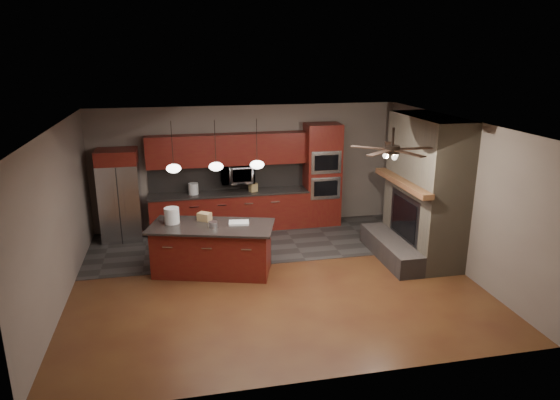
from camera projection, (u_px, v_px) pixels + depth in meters
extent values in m
plane|color=#58371A|center=(273.00, 278.00, 9.07)|extent=(7.00, 7.00, 0.00)
cube|color=white|center=(272.00, 124.00, 8.26)|extent=(7.00, 6.00, 0.02)
cube|color=#706359|center=(248.00, 167.00, 11.48)|extent=(7.00, 0.02, 2.80)
cube|color=#706359|center=(455.00, 193.00, 9.36)|extent=(0.02, 6.00, 2.80)
cube|color=#706359|center=(58.00, 218.00, 7.98)|extent=(0.02, 6.00, 2.80)
cube|color=#322F2D|center=(257.00, 242.00, 10.76)|extent=(7.00, 2.40, 0.01)
cube|color=#6A5F4C|center=(426.00, 189.00, 9.65)|extent=(0.80, 2.00, 2.80)
cube|color=#443B38|center=(390.00, 249.00, 9.87)|extent=(0.50, 2.00, 0.40)
cube|color=#2D2D30|center=(405.00, 218.00, 9.74)|extent=(0.05, 1.20, 0.95)
cube|color=black|center=(404.00, 218.00, 9.74)|extent=(0.02, 1.00, 0.75)
cube|color=brown|center=(402.00, 183.00, 9.51)|extent=(0.22, 2.10, 0.10)
cube|color=#5C1E11|center=(230.00, 212.00, 11.38)|extent=(3.55, 0.60, 0.86)
cube|color=black|center=(229.00, 193.00, 11.25)|extent=(3.59, 0.64, 0.04)
cube|color=black|center=(227.00, 176.00, 11.42)|extent=(3.55, 0.03, 0.60)
cube|color=#5C1E11|center=(227.00, 150.00, 11.09)|extent=(3.55, 0.35, 0.70)
cube|color=#5C1E11|center=(322.00, 175.00, 11.59)|extent=(0.80, 0.60, 2.38)
cube|color=silver|center=(326.00, 188.00, 11.38)|extent=(0.70, 0.03, 0.52)
cube|color=black|center=(326.00, 188.00, 11.36)|extent=(0.55, 0.02, 0.35)
cube|color=silver|center=(326.00, 163.00, 11.20)|extent=(0.70, 0.03, 0.52)
cube|color=black|center=(327.00, 163.00, 11.18)|extent=(0.55, 0.02, 0.35)
imported|color=silver|center=(237.00, 174.00, 11.22)|extent=(0.73, 0.41, 0.50)
cube|color=silver|center=(121.00, 202.00, 10.73)|extent=(0.84, 0.72, 1.68)
cube|color=#2D2D30|center=(119.00, 207.00, 10.38)|extent=(0.02, 0.02, 1.66)
cube|color=silver|center=(114.00, 205.00, 10.34)|extent=(0.03, 0.03, 0.84)
cube|color=silver|center=(124.00, 204.00, 10.38)|extent=(0.03, 0.03, 0.84)
cube|color=#5C1E11|center=(116.00, 157.00, 10.44)|extent=(0.84, 0.72, 0.30)
cube|color=#5C1E11|center=(212.00, 250.00, 9.20)|extent=(2.25, 1.42, 0.88)
cube|color=black|center=(211.00, 226.00, 9.06)|extent=(2.44, 1.61, 0.04)
cylinder|color=silver|center=(172.00, 216.00, 9.13)|extent=(0.33, 0.33, 0.29)
cylinder|color=#BDBCC2|center=(213.00, 225.00, 8.94)|extent=(0.16, 0.16, 0.11)
cube|color=white|center=(239.00, 223.00, 9.14)|extent=(0.39, 0.30, 0.04)
cube|color=tan|center=(204.00, 217.00, 9.30)|extent=(0.29, 0.28, 0.15)
cylinder|color=silver|center=(193.00, 189.00, 11.06)|extent=(0.26, 0.26, 0.25)
cube|color=#A48C55|center=(253.00, 187.00, 11.28)|extent=(0.21, 0.19, 0.19)
cylinder|color=black|center=(172.00, 143.00, 8.71)|extent=(0.01, 0.01, 0.78)
ellipsoid|color=white|center=(174.00, 169.00, 8.84)|extent=(0.26, 0.26, 0.16)
cylinder|color=black|center=(215.00, 142.00, 8.85)|extent=(0.01, 0.01, 0.78)
ellipsoid|color=white|center=(216.00, 167.00, 8.98)|extent=(0.26, 0.26, 0.16)
cylinder|color=black|center=(257.00, 140.00, 9.00)|extent=(0.01, 0.01, 0.78)
ellipsoid|color=white|center=(257.00, 165.00, 9.13)|extent=(0.26, 0.26, 0.16)
cylinder|color=black|center=(393.00, 137.00, 7.91)|extent=(0.04, 0.04, 0.30)
cylinder|color=black|center=(392.00, 149.00, 7.97)|extent=(0.24, 0.24, 0.12)
cube|color=black|center=(414.00, 149.00, 8.04)|extent=(0.60, 0.12, 0.01)
cube|color=black|center=(390.00, 145.00, 8.33)|extent=(0.30, 0.61, 0.01)
cube|color=black|center=(369.00, 148.00, 8.12)|extent=(0.56, 0.45, 0.01)
cube|color=black|center=(380.00, 153.00, 7.70)|extent=(0.56, 0.45, 0.01)
cube|color=black|center=(409.00, 154.00, 7.65)|extent=(0.30, 0.61, 0.01)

